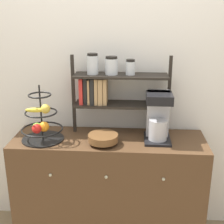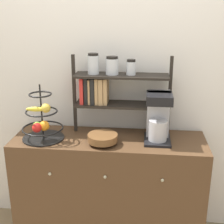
{
  "view_description": "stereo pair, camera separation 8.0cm",
  "coord_description": "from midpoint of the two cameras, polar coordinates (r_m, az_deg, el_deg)",
  "views": [
    {
      "loc": [
        0.18,
        -1.97,
        1.86
      ],
      "look_at": [
        0.02,
        0.23,
        1.12
      ],
      "focal_mm": 50.0,
      "sensor_mm": 36.0,
      "label": 1
    },
    {
      "loc": [
        0.26,
        -1.97,
        1.86
      ],
      "look_at": [
        0.02,
        0.23,
        1.12
      ],
      "focal_mm": 50.0,
      "sensor_mm": 36.0,
      "label": 2
    }
  ],
  "objects": [
    {
      "name": "wall_back",
      "position": [
        2.55,
        -1.02,
        5.91
      ],
      "size": [
        7.0,
        0.05,
        2.6
      ],
      "primitive_type": "cube",
      "color": "silver",
      "rests_on": "ground_plane"
    },
    {
      "name": "shelf_hutch",
      "position": [
        2.42,
        -1.73,
        4.87
      ],
      "size": [
        0.77,
        0.2,
        0.63
      ],
      "color": "black",
      "rests_on": "sideboard"
    },
    {
      "name": "fruit_stand",
      "position": [
        2.4,
        -13.73,
        -2.12
      ],
      "size": [
        0.32,
        0.32,
        0.43
      ],
      "color": "black",
      "rests_on": "sideboard"
    },
    {
      "name": "coffee_maker",
      "position": [
        2.36,
        7.45,
        -0.71
      ],
      "size": [
        0.2,
        0.25,
        0.37
      ],
      "color": "black",
      "rests_on": "sideboard"
    },
    {
      "name": "sideboard",
      "position": [
        2.63,
        -1.46,
        -13.91
      ],
      "size": [
        1.49,
        0.48,
        0.9
      ],
      "color": "#4C331E",
      "rests_on": "ground_plane"
    },
    {
      "name": "wooden_bowl",
      "position": [
        2.31,
        -2.65,
        -4.86
      ],
      "size": [
        0.22,
        0.22,
        0.08
      ],
      "color": "brown",
      "rests_on": "sideboard"
    }
  ]
}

